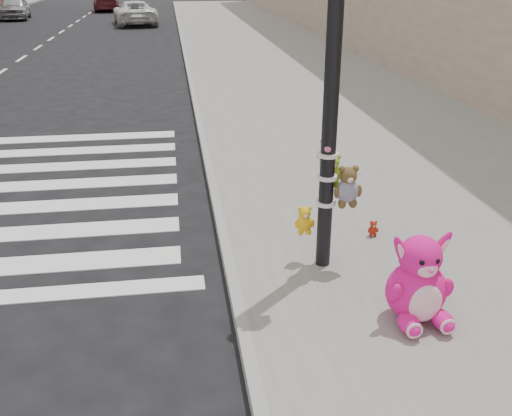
{
  "coord_description": "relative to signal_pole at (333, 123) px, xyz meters",
  "views": [
    {
      "loc": [
        1.02,
        -3.75,
        3.3
      ],
      "look_at": [
        1.88,
        2.09,
        0.75
      ],
      "focal_mm": 40.0,
      "sensor_mm": 36.0,
      "label": 1
    }
  ],
  "objects": [
    {
      "name": "ground",
      "position": [
        -2.63,
        -1.81,
        -1.77
      ],
      "size": [
        120.0,
        120.0,
        0.0
      ],
      "primitive_type": "plane",
      "color": "black",
      "rests_on": "ground"
    },
    {
      "name": "sidewalk_near",
      "position": [
        2.37,
        8.19,
        -1.7
      ],
      "size": [
        7.0,
        80.0,
        0.14
      ],
      "primitive_type": "cube",
      "color": "slate",
      "rests_on": "ground"
    },
    {
      "name": "curb_edge",
      "position": [
        -1.08,
        8.19,
        -1.7
      ],
      "size": [
        0.12,
        80.0,
        0.15
      ],
      "primitive_type": "cube",
      "color": "gray",
      "rests_on": "ground"
    },
    {
      "name": "signal_pole",
      "position": [
        0.0,
        0.0,
        0.0
      ],
      "size": [
        0.7,
        0.49,
        4.0
      ],
      "color": "black",
      "rests_on": "sidewalk_near"
    },
    {
      "name": "pink_bunny",
      "position": [
        0.57,
        -1.2,
        -1.26
      ],
      "size": [
        0.65,
        0.69,
        0.92
      ],
      "rotation": [
        0.0,
        0.0,
        0.05
      ],
      "color": "#F11489",
      "rests_on": "sidewalk_near"
    },
    {
      "name": "red_teddy",
      "position": [
        0.77,
        0.59,
        -1.53
      ],
      "size": [
        0.15,
        0.11,
        0.21
      ],
      "primitive_type": null,
      "rotation": [
        0.0,
        0.0,
        -0.05
      ],
      "color": "#A32210",
      "rests_on": "sidewalk_near"
    },
    {
      "name": "car_white_near",
      "position": [
        -3.52,
        29.28,
        -1.11
      ],
      "size": [
        2.81,
        5.0,
        1.32
      ],
      "primitive_type": "imported",
      "rotation": [
        0.0,
        0.0,
        3.28
      ],
      "color": "silver",
      "rests_on": "ground"
    },
    {
      "name": "car_maroon_near",
      "position": [
        -6.13,
        39.98,
        -1.13
      ],
      "size": [
        2.3,
        4.62,
        1.29
      ],
      "primitive_type": "imported",
      "rotation": [
        0.0,
        0.0,
        3.26
      ],
      "color": "maroon",
      "rests_on": "ground"
    },
    {
      "name": "car_silver_deep",
      "position": [
        -11.15,
        33.92,
        -1.07
      ],
      "size": [
        2.15,
        4.31,
        1.41
      ],
      "primitive_type": "imported",
      "rotation": [
        0.0,
        0.0,
        0.12
      ],
      "color": "#A09FA4",
      "rests_on": "ground"
    }
  ]
}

